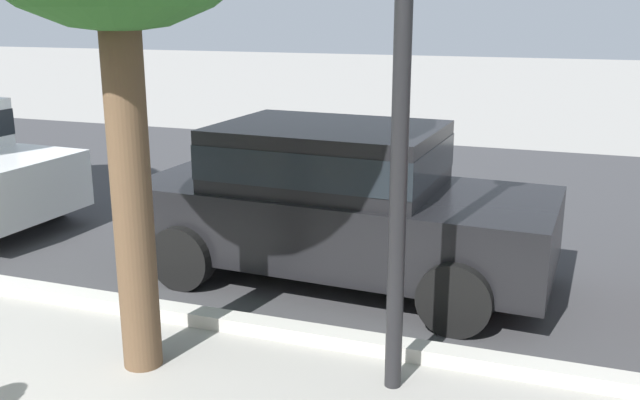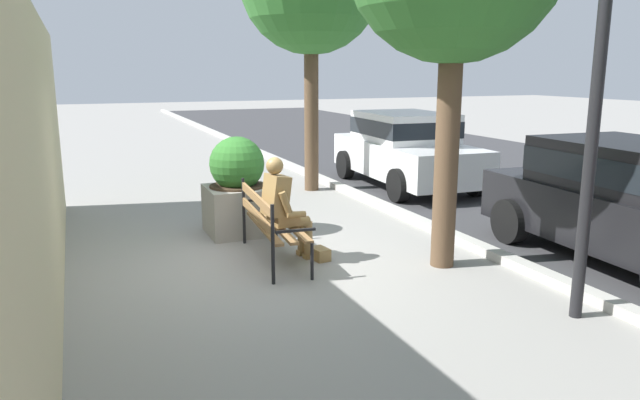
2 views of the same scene
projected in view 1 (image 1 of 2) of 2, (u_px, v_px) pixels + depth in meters
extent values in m
cube|color=#38383A|center=(291.00, 190.00, 10.68)|extent=(60.00, 9.00, 0.01)
cube|color=#B2AFA8|center=(104.00, 301.00, 6.48)|extent=(60.00, 0.20, 0.12)
cylinder|color=brown|center=(131.00, 183.00, 5.09)|extent=(0.29, 0.29, 2.88)
cylinder|color=black|center=(50.00, 194.00, 9.24)|extent=(0.65, 0.25, 0.64)
cube|color=black|center=(342.00, 220.00, 7.07)|extent=(4.18, 1.90, 0.70)
cube|color=black|center=(328.00, 155.00, 6.95)|extent=(2.20, 1.66, 0.60)
cube|color=black|center=(328.00, 155.00, 6.95)|extent=(2.22, 1.68, 0.33)
cylinder|color=black|center=(489.00, 239.00, 7.41)|extent=(0.65, 0.25, 0.64)
cylinder|color=black|center=(455.00, 298.00, 5.90)|extent=(0.65, 0.25, 0.64)
cylinder|color=black|center=(262.00, 212.00, 8.39)|extent=(0.65, 0.25, 0.64)
cylinder|color=black|center=(183.00, 257.00, 6.88)|extent=(0.65, 0.25, 0.64)
cylinder|color=black|center=(400.00, 142.00, 4.69)|extent=(0.12, 0.12, 3.60)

